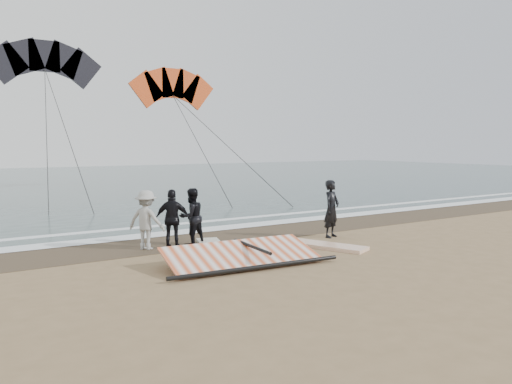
% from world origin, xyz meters
% --- Properties ---
extents(ground, '(120.00, 120.00, 0.00)m').
position_xyz_m(ground, '(0.00, 0.00, 0.00)').
color(ground, '#8C704C').
rests_on(ground, ground).
extents(sea, '(120.00, 54.00, 0.02)m').
position_xyz_m(sea, '(0.00, 33.00, 0.01)').
color(sea, '#233838').
rests_on(sea, ground).
extents(wet_sand, '(120.00, 2.80, 0.01)m').
position_xyz_m(wet_sand, '(0.00, 4.50, 0.01)').
color(wet_sand, '#4C3D2B').
rests_on(wet_sand, ground).
extents(foam_near, '(120.00, 0.90, 0.01)m').
position_xyz_m(foam_near, '(0.00, 5.90, 0.03)').
color(foam_near, white).
rests_on(foam_near, sea).
extents(foam_far, '(120.00, 0.45, 0.01)m').
position_xyz_m(foam_far, '(0.00, 7.60, 0.03)').
color(foam_far, white).
rests_on(foam_far, sea).
extents(man_main, '(0.81, 0.68, 1.90)m').
position_xyz_m(man_main, '(1.77, 2.46, 0.95)').
color(man_main, black).
rests_on(man_main, ground).
extents(board_white, '(1.71, 2.70, 0.10)m').
position_xyz_m(board_white, '(0.52, 1.36, 0.05)').
color(board_white, white).
rests_on(board_white, ground).
extents(board_cream, '(1.37, 2.57, 0.10)m').
position_xyz_m(board_cream, '(-2.39, 2.92, 0.05)').
color(board_cream, beige).
rests_on(board_cream, ground).
extents(trio_cluster, '(2.49, 1.38, 1.76)m').
position_xyz_m(trio_cluster, '(-3.45, 3.79, 0.87)').
color(trio_cluster, black).
rests_on(trio_cluster, ground).
extents(sail_rig, '(4.60, 2.04, 0.51)m').
position_xyz_m(sail_rig, '(-2.76, 0.90, 0.20)').
color(sail_rig, black).
rests_on(sail_rig, ground).
extents(kite_red, '(6.75, 6.66, 14.56)m').
position_xyz_m(kite_red, '(4.62, 22.25, 6.71)').
color(kite_red, '#DC4A19').
rests_on(kite_red, ground).
extents(kite_dark, '(8.18, 6.65, 15.26)m').
position_xyz_m(kite_dark, '(-3.10, 24.87, 8.11)').
color(kite_dark, black).
rests_on(kite_dark, ground).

